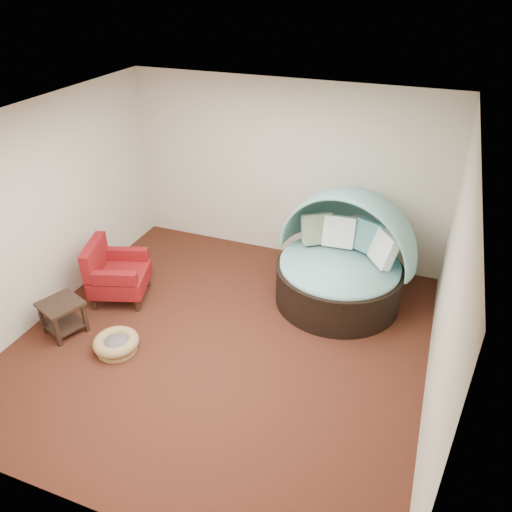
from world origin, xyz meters
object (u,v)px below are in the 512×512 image
(pet_basket, at_px, (116,343))
(red_armchair, at_px, (115,273))
(canopy_daybed, at_px, (344,252))
(side_table, at_px, (62,313))

(pet_basket, height_order, red_armchair, red_armchair)
(pet_basket, bearing_deg, canopy_daybed, 42.14)
(red_armchair, bearing_deg, pet_basket, -74.77)
(red_armchair, xyz_separation_m, side_table, (-0.19, -0.91, -0.11))
(side_table, bearing_deg, red_armchair, 78.19)
(canopy_daybed, relative_size, red_armchair, 2.20)
(pet_basket, bearing_deg, side_table, 175.25)
(canopy_daybed, bearing_deg, red_armchair, -148.49)
(canopy_daybed, bearing_deg, pet_basket, -127.32)
(red_armchair, bearing_deg, side_table, -119.90)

